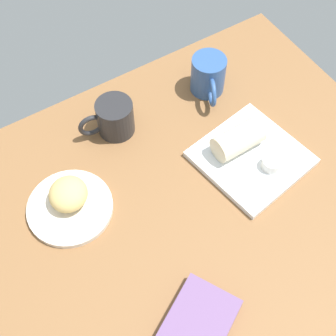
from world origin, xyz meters
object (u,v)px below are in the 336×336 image
Objects in this scene: book_stack at (194,331)px; second_mug at (114,118)px; round_plate at (70,208)px; coffee_mug at (208,75)px; square_plate at (251,158)px; breakfast_wrap at (238,140)px; sauce_cup at (272,163)px; scone_pastry at (68,194)px.

second_mug is (-10.98, -53.32, 3.28)cm from book_stack.
coffee_mug is (-47.66, -13.87, 4.63)cm from round_plate.
coffee_mug is (-3.79, -24.74, 4.53)cm from square_plate.
coffee_mug is at bearing -98.72° from square_plate.
second_mug reaches higher than book_stack.
round_plate is 39.46cm from book_stack.
sauce_cup is at bearing 21.60° from breakfast_wrap.
book_stack is (-8.87, 38.44, 0.83)cm from round_plate.
breakfast_wrap is 0.90× the size of coffee_mug.
sauce_cup is at bearing -148.57° from book_stack.
scone_pastry is at bearing 35.48° from second_mug.
scone_pastry is 44.86cm from square_plate.
sauce_cup is 0.33× the size of second_mug.
sauce_cup is 0.38× the size of breakfast_wrap.
coffee_mug reaches higher than round_plate.
coffee_mug is 27.84cm from second_mug.
coffee_mug is at bearing 177.93° from second_mug.
sauce_cup is 0.34× the size of coffee_mug.
square_plate reaches higher than round_plate.
round_plate is 1.38× the size of second_mug.
coffee_mug is (-38.79, -52.31, 3.80)cm from book_stack.
book_stack is (35.00, 27.57, 0.73)cm from square_plate.
round_plate is 0.86× the size of book_stack.
second_mug is (26.08, -30.66, 1.79)cm from sauce_cup.
book_stack is at bearing -47.80° from breakfast_wrap.
sauce_cup is (-2.06, 4.91, 2.23)cm from square_plate.
round_plate is at bearing -13.92° from square_plate.
breakfast_wrap is 31.25cm from second_mug.
coffee_mug is 0.97× the size of second_mug.
round_plate is 25.14cm from second_mug.
book_stack is at bearing 38.23° from square_plate.
sauce_cup is 29.80cm from coffee_mug.
breakfast_wrap reaches higher than book_stack.
coffee_mug reaches higher than book_stack.
book_stack is at bearing 31.43° from sauce_cup.
second_mug is (27.82, -1.01, -0.52)cm from coffee_mug.
sauce_cup reaches higher than book_stack.
book_stack reaches higher than square_plate.
second_mug is at bearing -101.64° from book_stack.
breakfast_wrap is 0.54× the size of book_stack.
book_stack is at bearing 101.41° from scone_pastry.
second_mug reaches higher than sauce_cup.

